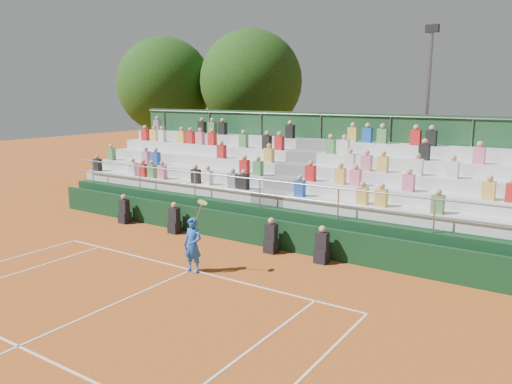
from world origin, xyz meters
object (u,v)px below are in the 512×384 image
Objects in this scene: tree_east at (251,82)px; tree_west at (165,85)px; tennis_player at (193,245)px; floodlight_mast at (428,101)px.

tree_west is at bearing -163.87° from tree_east.
tennis_player is 0.25× the size of tree_west.
floodlight_mast is (2.85, 13.73, 3.99)m from tennis_player.
tennis_player is at bearing -61.80° from tree_east.
tree_west is 1.05× the size of floodlight_mast.
tree_east reaches higher than floodlight_mast.
tree_west is (-13.55, 13.29, 4.87)m from tennis_player.
tree_west is 0.97× the size of tree_east.
tree_east is at bearing 16.13° from tree_west.
tree_east is at bearing 118.20° from tennis_player.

